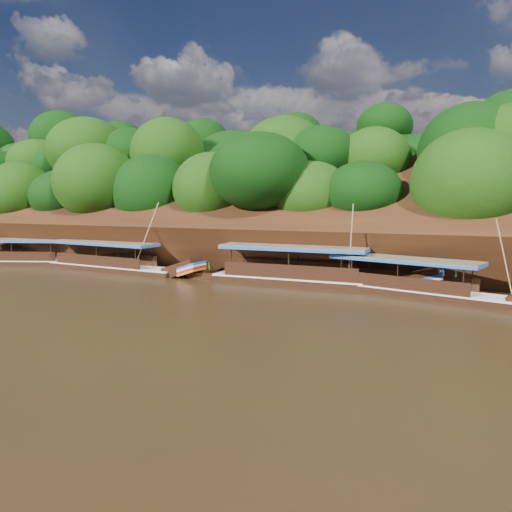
{
  "coord_description": "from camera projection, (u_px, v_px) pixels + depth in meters",
  "views": [
    {
      "loc": [
        12.24,
        -25.42,
        6.12
      ],
      "look_at": [
        -1.22,
        7.0,
        1.96
      ],
      "focal_mm": 35.0,
      "sensor_mm": 36.0,
      "label": 1
    }
  ],
  "objects": [
    {
      "name": "ground",
      "position": [
        229.0,
        304.0,
        28.69
      ],
      "size": [
        160.0,
        160.0,
        0.0
      ],
      "primitive_type": "plane",
      "color": "black",
      "rests_on": "ground"
    },
    {
      "name": "riverbank",
      "position": [
        328.0,
        240.0,
        49.32
      ],
      "size": [
        120.0,
        30.06,
        19.4
      ],
      "color": "black",
      "rests_on": "ground"
    },
    {
      "name": "boat_0",
      "position": [
        426.0,
        288.0,
        30.74
      ],
      "size": [
        14.18,
        5.56,
        5.37
      ],
      "rotation": [
        0.0,
        0.0,
        -0.27
      ],
      "color": "black",
      "rests_on": "ground"
    },
    {
      "name": "boat_1",
      "position": [
        316.0,
        277.0,
        34.71
      ],
      "size": [
        15.8,
        2.88,
        6.21
      ],
      "rotation": [
        0.0,
        0.0,
        0.0
      ],
      "color": "black",
      "rests_on": "ground"
    },
    {
      "name": "boat_2",
      "position": [
        120.0,
        265.0,
        41.29
      ],
      "size": [
        15.47,
        3.68,
        6.18
      ],
      "rotation": [
        0.0,
        0.0,
        -0.11
      ],
      "color": "black",
      "rests_on": "ground"
    },
    {
      "name": "boat_3",
      "position": [
        32.0,
        259.0,
        45.47
      ],
      "size": [
        12.91,
        6.08,
        2.76
      ],
      "rotation": [
        0.0,
        0.0,
        0.34
      ],
      "color": "black",
      "rests_on": "ground"
    },
    {
      "name": "reeds",
      "position": [
        237.0,
        265.0,
        38.75
      ],
      "size": [
        50.4,
        1.82,
        2.24
      ],
      "color": "#20731C",
      "rests_on": "ground"
    }
  ]
}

